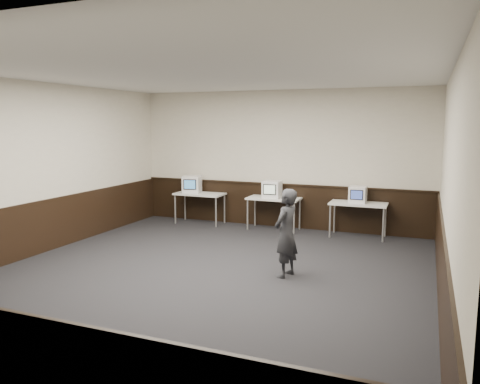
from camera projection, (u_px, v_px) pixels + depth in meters
name	position (u px, v px, depth m)	size (l,w,h in m)	color
floor	(205.00, 276.00, 7.51)	(8.00, 8.00, 0.00)	black
ceiling	(202.00, 72.00, 7.05)	(8.00, 8.00, 0.00)	white
back_wall	(279.00, 159.00, 10.95)	(7.00, 7.00, 0.00)	beige
left_wall	(32.00, 169.00, 8.58)	(8.00, 8.00, 0.00)	beige
right_wall	(449.00, 189.00, 5.99)	(8.00, 8.00, 0.00)	beige
wainscot_back	(279.00, 206.00, 11.09)	(6.98, 0.04, 1.00)	black
wainscot_left	(37.00, 228.00, 8.73)	(0.04, 7.98, 1.00)	black
wainscot_right	(442.00, 271.00, 6.16)	(0.04, 7.98, 1.00)	black
wainscot_rail	(279.00, 184.00, 11.00)	(6.98, 0.06, 0.04)	black
desk_left	(200.00, 196.00, 11.42)	(1.20, 0.60, 0.75)	silver
desk_center	(274.00, 201.00, 10.72)	(1.20, 0.60, 0.75)	silver
desk_right	(358.00, 206.00, 10.02)	(1.20, 0.60, 0.75)	silver
emac_left	(192.00, 184.00, 11.46)	(0.51, 0.53, 0.42)	white
emac_center	(272.00, 189.00, 10.67)	(0.41, 0.44, 0.39)	white
emac_right	(358.00, 194.00, 10.00)	(0.35, 0.38, 0.35)	white
person	(286.00, 233.00, 7.42)	(0.52, 0.34, 1.42)	#27272C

